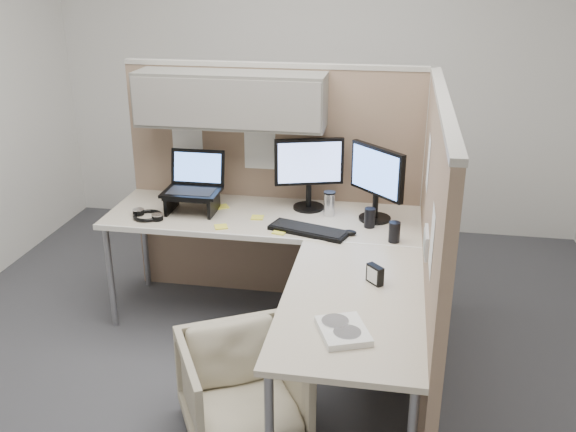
% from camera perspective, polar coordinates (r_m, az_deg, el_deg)
% --- Properties ---
extents(ground, '(4.50, 4.50, 0.00)m').
position_cam_1_polar(ground, '(3.92, -2.13, -12.89)').
color(ground, '#3B3C41').
rests_on(ground, ground).
extents(partition_back, '(2.00, 0.36, 1.63)m').
position_cam_1_polar(partition_back, '(4.24, -2.87, 6.23)').
color(partition_back, '#957861').
rests_on(partition_back, ground).
extents(partition_right, '(0.07, 2.03, 1.63)m').
position_cam_1_polar(partition_right, '(3.40, 12.47, -3.30)').
color(partition_right, '#957861').
rests_on(partition_right, ground).
extents(desk, '(2.00, 1.98, 0.73)m').
position_cam_1_polar(desk, '(3.67, 0.04, -3.09)').
color(desk, beige).
rests_on(desk, ground).
extents(office_chair, '(0.75, 0.74, 0.58)m').
position_cam_1_polar(office_chair, '(3.26, -4.06, -14.69)').
color(office_chair, '#BBB095').
rests_on(office_chair, ground).
extents(monitor_left, '(0.43, 0.20, 0.47)m').
position_cam_1_polar(monitor_left, '(4.08, 1.88, 4.28)').
color(monitor_left, black).
rests_on(monitor_left, desk).
extents(monitor_right, '(0.33, 0.34, 0.47)m').
position_cam_1_polar(monitor_right, '(3.93, 7.89, 3.41)').
color(monitor_right, black).
rests_on(monitor_right, desk).
extents(laptop_station, '(0.36, 0.30, 0.37)m').
position_cam_1_polar(laptop_station, '(4.14, -8.42, 2.36)').
color(laptop_station, black).
rests_on(laptop_station, desk).
extents(keyboard, '(0.50, 0.29, 0.02)m').
position_cam_1_polar(keyboard, '(3.80, 1.84, -1.28)').
color(keyboard, black).
rests_on(keyboard, desk).
extents(mouse, '(0.09, 0.06, 0.03)m').
position_cam_1_polar(mouse, '(3.78, 5.47, -1.47)').
color(mouse, black).
rests_on(mouse, desk).
extents(travel_mug, '(0.07, 0.07, 0.16)m').
position_cam_1_polar(travel_mug, '(4.04, 3.70, 1.11)').
color(travel_mug, silver).
rests_on(travel_mug, desk).
extents(soda_can_green, '(0.07, 0.07, 0.12)m').
position_cam_1_polar(soda_can_green, '(3.70, 9.44, -1.42)').
color(soda_can_green, black).
rests_on(soda_can_green, desk).
extents(soda_can_silver, '(0.07, 0.07, 0.12)m').
position_cam_1_polar(soda_can_silver, '(3.89, 7.28, -0.15)').
color(soda_can_silver, black).
rests_on(soda_can_silver, desk).
extents(sticky_note_a, '(0.10, 0.10, 0.01)m').
position_cam_1_polar(sticky_note_a, '(3.89, -5.98, -0.96)').
color(sticky_note_a, yellow).
rests_on(sticky_note_a, desk).
extents(sticky_note_d, '(0.08, 0.08, 0.01)m').
position_cam_1_polar(sticky_note_d, '(4.02, -2.74, -0.13)').
color(sticky_note_d, yellow).
rests_on(sticky_note_d, desk).
extents(sticky_note_b, '(0.09, 0.09, 0.01)m').
position_cam_1_polar(sticky_note_b, '(3.80, -0.74, -1.42)').
color(sticky_note_b, yellow).
rests_on(sticky_note_b, desk).
extents(sticky_note_c, '(0.10, 0.10, 0.01)m').
position_cam_1_polar(sticky_note_c, '(4.21, -5.86, 0.83)').
color(sticky_note_c, yellow).
rests_on(sticky_note_c, desk).
extents(headphones, '(0.24, 0.24, 0.03)m').
position_cam_1_polar(headphones, '(4.11, -12.35, 0.06)').
color(headphones, black).
rests_on(headphones, desk).
extents(paper_stack, '(0.27, 0.30, 0.03)m').
position_cam_1_polar(paper_stack, '(2.81, 4.91, -10.12)').
color(paper_stack, white).
rests_on(paper_stack, desk).
extents(desk_clock, '(0.09, 0.10, 0.10)m').
position_cam_1_polar(desk_clock, '(3.22, 7.73, -5.18)').
color(desk_clock, black).
rests_on(desk_clock, desk).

